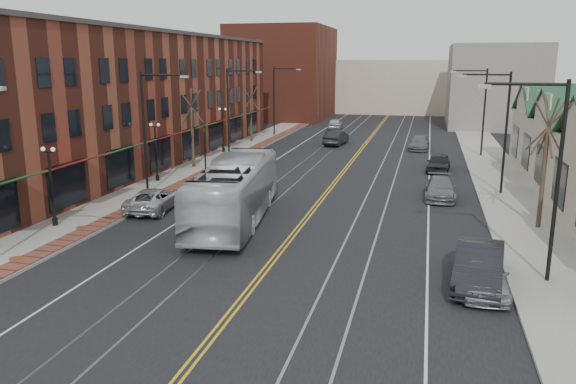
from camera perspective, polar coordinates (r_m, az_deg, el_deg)
The scene contains 31 objects.
ground at distance 20.38m, azimuth -6.08°, elevation -12.50°, with size 160.00×160.00×0.00m, color black.
sidewalk_left at distance 42.45m, azimuth -12.13°, elevation 0.99°, with size 4.00×120.00×0.15m, color gray.
sidewalk_right at distance 38.62m, azimuth 21.84°, elevation -0.87°, with size 4.00×120.00×0.15m, color gray.
building_left at distance 51.13m, azimuth -16.12°, elevation 8.94°, with size 10.00×50.00×11.00m, color maroon.
backdrop_left at distance 90.08m, azimuth -0.47°, elevation 12.00°, with size 14.00×18.00×14.00m, color maroon.
backdrop_mid at distance 102.51m, azimuth 10.53°, elevation 10.53°, with size 22.00×14.00×9.00m, color #C0AF93.
backdrop_right at distance 82.72m, azimuth 20.22°, elevation 10.07°, with size 12.00×16.00×11.00m, color slate.
streetlight_l_1 at distance 37.73m, azimuth -13.85°, elevation 7.03°, with size 3.33×0.25×8.00m.
streetlight_l_2 at distance 52.37m, azimuth -5.65°, elevation 8.95°, with size 3.33×0.25×8.00m.
streetlight_l_3 at distance 67.63m, azimuth -1.06°, elevation 9.95°, with size 3.33×0.25×8.00m.
streetlight_r_0 at distance 23.96m, azimuth 24.86°, elevation 2.87°, with size 3.33×0.25×8.00m.
streetlight_r_1 at distance 39.66m, azimuth 20.71°, elevation 6.85°, with size 3.33×0.25×8.00m.
streetlight_r_2 at distance 55.53m, azimuth 18.90°, elevation 8.56°, with size 3.33×0.25×8.00m.
lamppost_l_1 at distance 32.41m, azimuth -22.87°, elevation 0.36°, with size 0.84×0.28×4.27m.
lamppost_l_2 at distance 42.42m, azimuth -13.25°, elevation 3.85°, with size 0.84×0.28×4.27m.
lamppost_l_3 at distance 55.11m, azimuth -6.62°, elevation 6.19°, with size 0.84×0.28×4.27m.
tree_left_near at distance 47.49m, azimuth -9.71°, elevation 6.57°, with size 1.78×1.37×6.48m.
tree_left_far at distance 62.42m, azimuth -3.80°, elevation 8.04°, with size 1.66×1.28×6.02m.
tree_right_mid at distance 32.19m, azimuth 24.64°, elevation 2.93°, with size 1.90×1.46×6.93m.
manhole_mid at distance 28.20m, azimuth -25.91°, elevation -6.07°, with size 0.60×0.60×0.02m, color #592D19.
manhole_far at distance 31.97m, azimuth -20.24°, elevation -3.37°, with size 0.60×0.60×0.02m, color #592D19.
traffic_signal at distance 45.07m, azimuth -8.45°, elevation 4.78°, with size 0.18×0.15×3.80m.
transit_bus at distance 31.32m, azimuth -5.39°, elevation 0.10°, with size 2.95×12.60×3.51m, color silver.
parked_suv at distance 34.68m, azimuth -13.49°, elevation -0.74°, with size 2.29×4.96×1.38m, color #B9BCC1.
parked_car_a at distance 23.40m, azimuth 19.16°, elevation -7.73°, with size 1.78×4.42×1.51m, color #9EA0A5.
parked_car_b at distance 23.81m, azimuth 18.82°, elevation -7.10°, with size 1.79×5.14×1.69m, color black.
parked_car_c at distance 38.04m, azimuth 15.22°, elevation 0.36°, with size 1.92×4.72×1.37m, color slate.
parked_car_d at distance 47.34m, azimuth 15.05°, elevation 2.89°, with size 1.73×4.31×1.47m, color black.
distant_car_left at distance 60.77m, azimuth 4.92°, elevation 5.53°, with size 1.67×4.80×1.58m, color black.
distant_car_right at distance 58.82m, azimuth 13.20°, elevation 4.87°, with size 1.90×4.67×1.35m, color slate.
distant_car_far at distance 74.64m, azimuth 4.82°, elevation 6.92°, with size 1.78×4.42×1.51m, color #ACADB4.
Camera 1 is at (6.46, -17.22, 8.80)m, focal length 35.00 mm.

